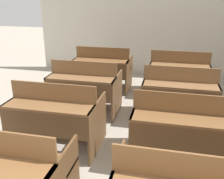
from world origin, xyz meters
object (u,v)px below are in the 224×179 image
(bench_second_right, at_px, (181,128))
(bench_third_right, at_px, (179,94))
(bench_second_left, at_px, (56,115))
(bench_third_left, at_px, (85,87))
(bench_front_left, at_px, (1,173))
(bench_back_left, at_px, (103,68))
(bench_back_right, at_px, (179,73))

(bench_second_right, bearing_deg, bench_third_right, 90.25)
(bench_second_left, xyz_separation_m, bench_third_left, (0.02, 1.18, 0.00))
(bench_front_left, xyz_separation_m, bench_second_right, (1.61, 1.24, 0.00))
(bench_third_left, relative_size, bench_third_right, 1.00)
(bench_front_left, height_order, bench_second_right, same)
(bench_front_left, distance_m, bench_third_left, 2.41)
(bench_second_right, bearing_deg, bench_back_left, 123.75)
(bench_back_left, relative_size, bench_back_right, 1.00)
(bench_third_right, bearing_deg, bench_back_left, 142.45)
(bench_second_right, height_order, bench_back_right, same)
(bench_third_left, bearing_deg, bench_front_left, -89.84)
(bench_front_left, bearing_deg, bench_second_left, 91.03)
(bench_second_left, bearing_deg, bench_third_left, 89.25)
(bench_second_left, distance_m, bench_third_left, 1.18)
(bench_third_right, bearing_deg, bench_front_left, -123.57)
(bench_front_left, distance_m, bench_second_left, 1.24)
(bench_back_left, bearing_deg, bench_back_right, -1.27)
(bench_front_left, relative_size, bench_back_right, 1.00)
(bench_second_right, relative_size, bench_third_left, 1.00)
(bench_third_right, xyz_separation_m, bench_back_left, (-1.61, 1.23, 0.00))
(bench_third_left, xyz_separation_m, bench_back_right, (1.62, 1.20, 0.00))
(bench_second_left, relative_size, bench_back_right, 1.00)
(bench_back_right, bearing_deg, bench_third_right, -90.50)
(bench_third_right, height_order, bench_back_left, same)
(bench_front_left, xyz_separation_m, bench_back_right, (1.61, 3.62, 0.00))
(bench_back_right, bearing_deg, bench_third_left, -143.44)
(bench_third_left, xyz_separation_m, bench_back_left, (0.01, 1.24, 0.00))
(bench_back_left, bearing_deg, bench_third_right, -37.55)
(bench_second_left, relative_size, bench_back_left, 1.00)
(bench_third_left, height_order, bench_third_right, same)
(bench_back_left, bearing_deg, bench_front_left, -89.99)
(bench_third_left, distance_m, bench_third_right, 1.61)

